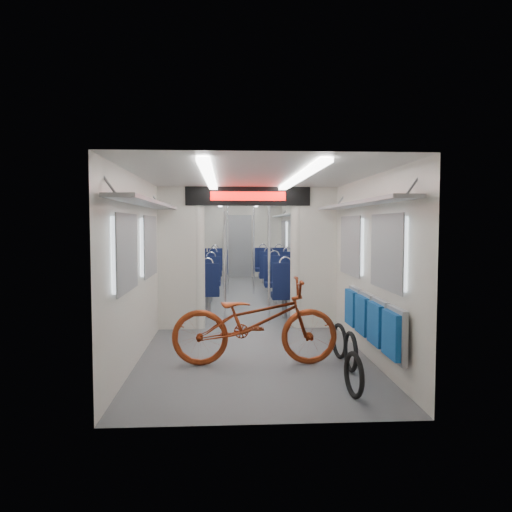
{
  "coord_description": "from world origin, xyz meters",
  "views": [
    {
      "loc": [
        -0.34,
        -10.12,
        1.7
      ],
      "look_at": [
        0.13,
        -1.98,
        1.18
      ],
      "focal_mm": 35.0,
      "sensor_mm": 36.0,
      "label": 1
    }
  ],
  "objects_px": {
    "flip_bench": "(371,319)",
    "stanchion_far_right": "(254,247)",
    "seat_bay_far_right": "(274,267)",
    "seat_bay_far_left": "(206,266)",
    "seat_bay_near_left": "(198,281)",
    "seat_bay_near_right": "(291,282)",
    "stanchion_near_right": "(269,257)",
    "bike_hoop_c": "(339,343)",
    "bike_hoop_b": "(351,354)",
    "stanchion_far_left": "(228,247)",
    "bicycle": "(255,322)",
    "stanchion_near_left": "(225,256)",
    "bike_hoop_a": "(354,377)"
  },
  "relations": [
    {
      "from": "flip_bench",
      "to": "stanchion_near_right",
      "type": "bearing_deg",
      "value": 109.96
    },
    {
      "from": "bike_hoop_a",
      "to": "bike_hoop_c",
      "type": "distance_m",
      "value": 1.44
    },
    {
      "from": "flip_bench",
      "to": "stanchion_far_right",
      "type": "bearing_deg",
      "value": 99.31
    },
    {
      "from": "bike_hoop_a",
      "to": "stanchion_far_left",
      "type": "xyz_separation_m",
      "value": [
        -1.22,
        7.48,
        0.94
      ]
    },
    {
      "from": "seat_bay_far_right",
      "to": "stanchion_near_left",
      "type": "relative_size",
      "value": 0.96
    },
    {
      "from": "bike_hoop_c",
      "to": "seat_bay_near_right",
      "type": "height_order",
      "value": "seat_bay_near_right"
    },
    {
      "from": "seat_bay_far_right",
      "to": "stanchion_near_right",
      "type": "bearing_deg",
      "value": -96.46
    },
    {
      "from": "bike_hoop_c",
      "to": "stanchion_near_left",
      "type": "distance_m",
      "value": 2.98
    },
    {
      "from": "stanchion_far_right",
      "to": "flip_bench",
      "type": "bearing_deg",
      "value": -80.69
    },
    {
      "from": "seat_bay_far_left",
      "to": "stanchion_near_right",
      "type": "height_order",
      "value": "stanchion_near_right"
    },
    {
      "from": "seat_bay_near_left",
      "to": "seat_bay_near_right",
      "type": "distance_m",
      "value": 1.91
    },
    {
      "from": "bike_hoop_a",
      "to": "bike_hoop_b",
      "type": "bearing_deg",
      "value": 78.03
    },
    {
      "from": "stanchion_near_left",
      "to": "stanchion_far_right",
      "type": "height_order",
      "value": "same"
    },
    {
      "from": "seat_bay_near_right",
      "to": "stanchion_near_right",
      "type": "xyz_separation_m",
      "value": [
        -0.56,
        -1.42,
        0.59
      ]
    },
    {
      "from": "bike_hoop_c",
      "to": "stanchion_near_right",
      "type": "height_order",
      "value": "stanchion_near_right"
    },
    {
      "from": "bicycle",
      "to": "bike_hoop_c",
      "type": "distance_m",
      "value": 1.15
    },
    {
      "from": "seat_bay_far_right",
      "to": "seat_bay_far_left",
      "type": "bearing_deg",
      "value": 164.62
    },
    {
      "from": "bicycle",
      "to": "seat_bay_near_left",
      "type": "bearing_deg",
      "value": 12.48
    },
    {
      "from": "bicycle",
      "to": "seat_bay_near_right",
      "type": "xyz_separation_m",
      "value": [
        0.94,
        3.9,
        0.03
      ]
    },
    {
      "from": "bicycle",
      "to": "bike_hoop_c",
      "type": "relative_size",
      "value": 4.42
    },
    {
      "from": "seat_bay_far_right",
      "to": "stanchion_far_left",
      "type": "xyz_separation_m",
      "value": [
        -1.26,
        -1.19,
        0.59
      ]
    },
    {
      "from": "stanchion_far_right",
      "to": "bicycle",
      "type": "bearing_deg",
      "value": -92.91
    },
    {
      "from": "stanchion_near_left",
      "to": "stanchion_near_right",
      "type": "height_order",
      "value": "same"
    },
    {
      "from": "bike_hoop_a",
      "to": "seat_bay_far_left",
      "type": "relative_size",
      "value": 0.22
    },
    {
      "from": "seat_bay_near_left",
      "to": "seat_bay_far_left",
      "type": "xyz_separation_m",
      "value": [
        0.0,
        3.67,
        0.01
      ]
    },
    {
      "from": "seat_bay_near_left",
      "to": "seat_bay_near_right",
      "type": "relative_size",
      "value": 0.93
    },
    {
      "from": "stanchion_near_right",
      "to": "bicycle",
      "type": "bearing_deg",
      "value": -98.72
    },
    {
      "from": "bike_hoop_b",
      "to": "bike_hoop_c",
      "type": "bearing_deg",
      "value": 90.08
    },
    {
      "from": "stanchion_near_right",
      "to": "seat_bay_far_right",
      "type": "bearing_deg",
      "value": 83.54
    },
    {
      "from": "bike_hoop_c",
      "to": "stanchion_near_right",
      "type": "bearing_deg",
      "value": 107.09
    },
    {
      "from": "stanchion_far_left",
      "to": "stanchion_far_right",
      "type": "bearing_deg",
      "value": -7.77
    },
    {
      "from": "bike_hoop_b",
      "to": "seat_bay_near_left",
      "type": "xyz_separation_m",
      "value": [
        -2.01,
        4.67,
        0.33
      ]
    },
    {
      "from": "bike_hoop_c",
      "to": "bike_hoop_b",
      "type": "bearing_deg",
      "value": -89.92
    },
    {
      "from": "bicycle",
      "to": "bike_hoop_b",
      "type": "bearing_deg",
      "value": -108.92
    },
    {
      "from": "stanchion_near_left",
      "to": "stanchion_near_right",
      "type": "relative_size",
      "value": 1.0
    },
    {
      "from": "bicycle",
      "to": "bike_hoop_b",
      "type": "xyz_separation_m",
      "value": [
        1.08,
        -0.38,
        -0.31
      ]
    },
    {
      "from": "seat_bay_near_right",
      "to": "bicycle",
      "type": "bearing_deg",
      "value": -103.58
    },
    {
      "from": "bicycle",
      "to": "seat_bay_far_left",
      "type": "xyz_separation_m",
      "value": [
        -0.93,
        7.96,
        0.02
      ]
    },
    {
      "from": "stanchion_far_left",
      "to": "seat_bay_near_right",
      "type": "bearing_deg",
      "value": -61.86
    },
    {
      "from": "bike_hoop_a",
      "to": "seat_bay_near_right",
      "type": "height_order",
      "value": "seat_bay_near_right"
    },
    {
      "from": "seat_bay_near_right",
      "to": "stanchion_near_left",
      "type": "xyz_separation_m",
      "value": [
        -1.31,
        -1.28,
        0.59
      ]
    },
    {
      "from": "stanchion_near_right",
      "to": "stanchion_far_right",
      "type": "distance_m",
      "value": 3.69
    },
    {
      "from": "flip_bench",
      "to": "seat_bay_near_left",
      "type": "relative_size",
      "value": 1.05
    },
    {
      "from": "bike_hoop_a",
      "to": "stanchion_far_right",
      "type": "xyz_separation_m",
      "value": [
        -0.59,
        7.4,
        0.94
      ]
    },
    {
      "from": "seat_bay_near_left",
      "to": "bike_hoop_c",
      "type": "bearing_deg",
      "value": -63.84
    },
    {
      "from": "bike_hoop_b",
      "to": "bike_hoop_a",
      "type": "bearing_deg",
      "value": -101.97
    },
    {
      "from": "flip_bench",
      "to": "stanchion_far_right",
      "type": "xyz_separation_m",
      "value": [
        -1.05,
        6.39,
        0.57
      ]
    },
    {
      "from": "flip_bench",
      "to": "bike_hoop_c",
      "type": "bearing_deg",
      "value": 123.69
    },
    {
      "from": "flip_bench",
      "to": "seat_bay_far_right",
      "type": "relative_size",
      "value": 0.97
    },
    {
      "from": "flip_bench",
      "to": "seat_bay_far_left",
      "type": "relative_size",
      "value": 1.03
    }
  ]
}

